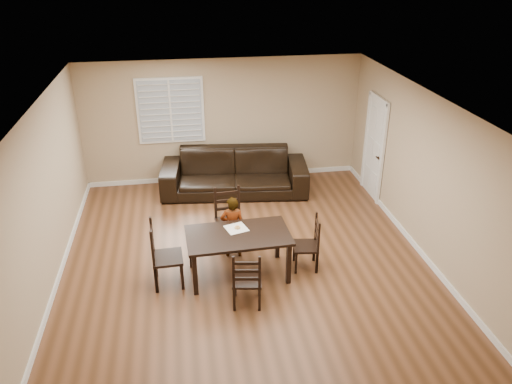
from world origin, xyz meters
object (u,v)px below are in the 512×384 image
(chair_far, at_px, (247,284))
(chair_right, at_px, (313,245))
(child, at_px, (233,227))
(sofa, at_px, (234,172))
(dining_table, at_px, (238,239))
(chair_left, at_px, (159,257))
(donut, at_px, (237,227))
(chair_near, at_px, (228,218))

(chair_far, xyz_separation_m, chair_right, (1.20, 0.87, -0.01))
(child, bearing_deg, sofa, -92.89)
(dining_table, xyz_separation_m, chair_left, (-1.23, -0.05, -0.17))
(chair_far, bearing_deg, donut, -81.03)
(chair_far, distance_m, sofa, 3.90)
(chair_left, distance_m, sofa, 3.45)
(dining_table, xyz_separation_m, chair_near, (-0.05, 1.03, -0.18))
(dining_table, bearing_deg, chair_far, -91.51)
(chair_near, height_order, chair_left, chair_left)
(chair_right, xyz_separation_m, child, (-1.23, 0.55, 0.13))
(donut, relative_size, sofa, 0.03)
(chair_left, height_order, chair_right, chair_left)
(chair_far, xyz_separation_m, donut, (0.00, 1.02, 0.35))
(donut, bearing_deg, chair_right, -7.25)
(dining_table, relative_size, donut, 17.40)
(child, bearing_deg, donut, 99.83)
(chair_left, xyz_separation_m, child, (1.21, 0.63, 0.06))
(chair_right, distance_m, sofa, 3.15)
(chair_near, distance_m, chair_right, 1.60)
(dining_table, xyz_separation_m, sofa, (0.31, 3.05, -0.22))
(chair_near, relative_size, child, 0.96)
(chair_right, bearing_deg, chair_far, -46.13)
(chair_near, distance_m, chair_far, 1.87)
(chair_near, height_order, chair_far, chair_near)
(chair_left, bearing_deg, child, -64.92)
(child, xyz_separation_m, donut, (0.04, -0.40, 0.22))
(child, relative_size, donut, 11.71)
(chair_left, distance_m, chair_right, 2.44)
(chair_near, height_order, chair_right, chair_near)
(chair_far, height_order, donut, chair_far)
(chair_near, bearing_deg, sofa, 75.23)
(dining_table, height_order, donut, donut)
(dining_table, bearing_deg, sofa, 82.00)
(sofa, bearing_deg, donut, -89.45)
(dining_table, bearing_deg, donut, 83.66)
(dining_table, height_order, chair_far, chair_far)
(chair_near, xyz_separation_m, chair_right, (1.25, -1.00, -0.06))
(chair_left, bearing_deg, donut, -81.97)
(dining_table, relative_size, child, 1.49)
(child, bearing_deg, chair_near, -82.29)
(dining_table, xyz_separation_m, donut, (0.01, 0.18, 0.11))
(chair_right, distance_m, child, 1.36)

